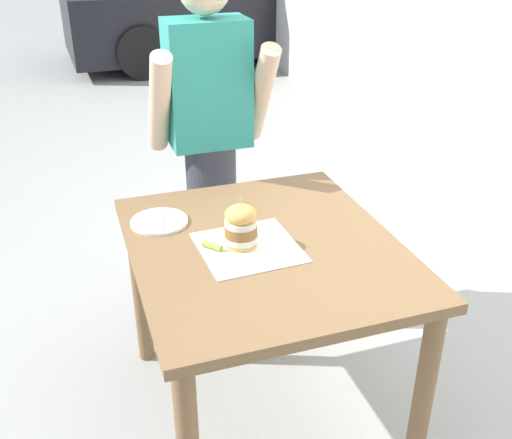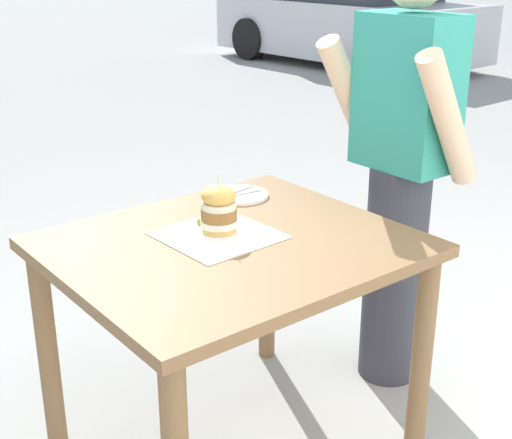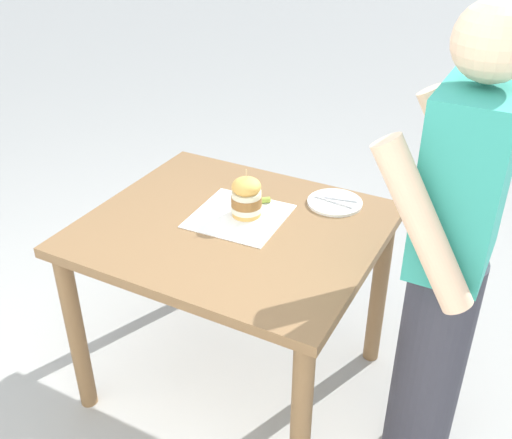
% 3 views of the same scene
% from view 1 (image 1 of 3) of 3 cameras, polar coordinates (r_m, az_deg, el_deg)
% --- Properties ---
extents(ground_plane, '(80.00, 80.00, 0.00)m').
position_cam_1_polar(ground_plane, '(2.65, 0.72, -17.48)').
color(ground_plane, '#9E9E99').
extents(patio_table, '(0.94, 1.09, 0.80)m').
position_cam_1_polar(patio_table, '(2.22, 0.82, -5.16)').
color(patio_table, brown).
rests_on(patio_table, ground).
extents(serving_paper, '(0.36, 0.36, 0.00)m').
position_cam_1_polar(serving_paper, '(2.13, -0.71, -2.66)').
color(serving_paper, white).
rests_on(serving_paper, patio_table).
extents(sandwich, '(0.12, 0.12, 0.19)m').
position_cam_1_polar(sandwich, '(2.11, -1.45, -0.60)').
color(sandwich, gold).
rests_on(sandwich, serving_paper).
extents(pickle_spear, '(0.07, 0.07, 0.02)m').
position_cam_1_polar(pickle_spear, '(2.12, -4.20, -2.52)').
color(pickle_spear, '#8EA83D').
rests_on(pickle_spear, serving_paper).
extents(side_plate_with_forks, '(0.22, 0.22, 0.02)m').
position_cam_1_polar(side_plate_with_forks, '(2.33, -9.21, -0.19)').
color(side_plate_with_forks, white).
rests_on(side_plate_with_forks, patio_table).
extents(diner_across_table, '(0.55, 0.35, 1.69)m').
position_cam_1_polar(diner_across_table, '(2.81, -4.38, 6.90)').
color(diner_across_table, '#33333D').
rests_on(diner_across_table, ground).
extents(parked_car_mid_block, '(4.24, 1.92, 1.60)m').
position_cam_1_polar(parked_car_mid_block, '(8.63, -2.73, 19.94)').
color(parked_car_mid_block, black).
rests_on(parked_car_mid_block, ground).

